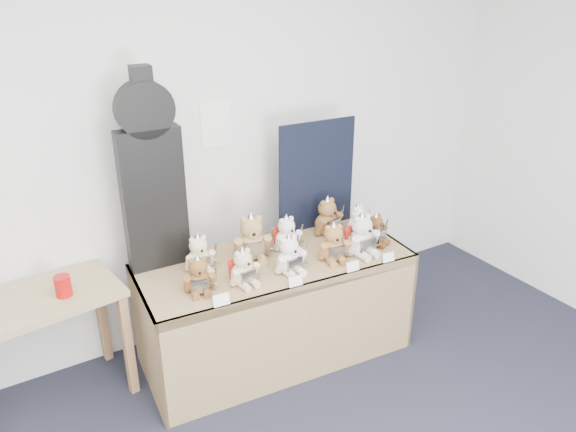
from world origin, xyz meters
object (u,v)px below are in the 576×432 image
teddy_front_right (334,244)px  teddy_back_centre_left (252,239)px  guitar_case (151,174)px  teddy_back_left (199,255)px  teddy_back_end (358,221)px  teddy_back_right (328,218)px  red_cup (63,286)px  teddy_front_left (243,268)px  side_table (41,317)px  teddy_front_far_right (362,236)px  teddy_front_far_left (199,277)px  teddy_back_centre_right (287,235)px  teddy_front_centre (290,256)px  teddy_front_end (376,231)px  display_table (280,286)px

teddy_front_right → teddy_back_centre_left: 0.51m
guitar_case → teddy_back_left: guitar_case is taller
teddy_back_end → teddy_back_right: bearing=127.5°
red_cup → teddy_front_left: bearing=-22.5°
side_table → teddy_back_right: bearing=-11.7°
teddy_front_far_right → teddy_back_end: (0.16, 0.24, -0.03)m
teddy_front_far_left → teddy_back_end: bearing=20.0°
teddy_back_left → teddy_back_centre_left: (0.34, -0.03, 0.03)m
side_table → teddy_back_centre_right: teddy_back_centre_right is taller
teddy_front_left → teddy_back_end: 0.98m
teddy_back_centre_right → teddy_back_centre_left: bearing=173.8°
teddy_front_centre → teddy_front_right: 0.31m
red_cup → teddy_back_centre_left: (1.10, -0.13, 0.05)m
red_cup → teddy_front_far_right: 1.78m
teddy_back_left → teddy_front_far_left: bearing=-111.1°
teddy_back_centre_left → teddy_back_centre_right: teddy_back_centre_left is taller
red_cup → teddy_back_centre_left: bearing=-6.9°
teddy_front_right → teddy_back_centre_right: bearing=137.5°
teddy_back_right → teddy_front_far_left: bearing=-179.0°
red_cup → teddy_front_end: (1.89, -0.38, 0.02)m
teddy_front_centre → teddy_front_far_right: teddy_front_far_right is taller
teddy_back_centre_left → display_table: bearing=-41.1°
teddy_front_far_left → teddy_back_centre_left: size_ratio=0.76×
teddy_front_right → teddy_front_far_left: bearing=-171.4°
teddy_front_far_left → teddy_back_right: (1.04, 0.24, 0.02)m
display_table → teddy_back_left: (-0.44, 0.20, 0.26)m
teddy_front_far_right → teddy_back_left: 1.02m
display_table → teddy_front_end: teddy_front_end is taller
teddy_front_left → guitar_case: bearing=117.7°
teddy_front_centre → teddy_front_end: bearing=-1.8°
red_cup → teddy_back_centre_right: bearing=-6.2°
side_table → teddy_back_left: teddy_back_left is taller
guitar_case → teddy_back_centre_left: bearing=-21.1°
teddy_back_left → teddy_front_end: bearing=-11.5°
display_table → guitar_case: bearing=153.0°
teddy_front_far_left → teddy_front_end: bearing=11.5°
red_cup → teddy_front_far_left: size_ratio=0.48×
teddy_back_right → teddy_front_right: bearing=-131.2°
teddy_back_right → teddy_back_end: (0.18, -0.11, -0.02)m
teddy_back_centre_right → teddy_back_right: teddy_back_right is taller
teddy_back_end → side_table: bearing=151.2°
teddy_back_centre_right → teddy_front_end: bearing=-26.7°
teddy_front_end → side_table: bearing=147.1°
teddy_front_right → teddy_front_end: (0.36, 0.03, -0.01)m
display_table → teddy_back_centre_left: (-0.10, 0.16, 0.28)m
guitar_case → teddy_back_end: 1.42m
guitar_case → teddy_front_end: bearing=-17.5°
guitar_case → teddy_front_end: 1.47m
red_cup → teddy_back_right: teddy_back_right is taller
display_table → teddy_front_right: 0.43m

